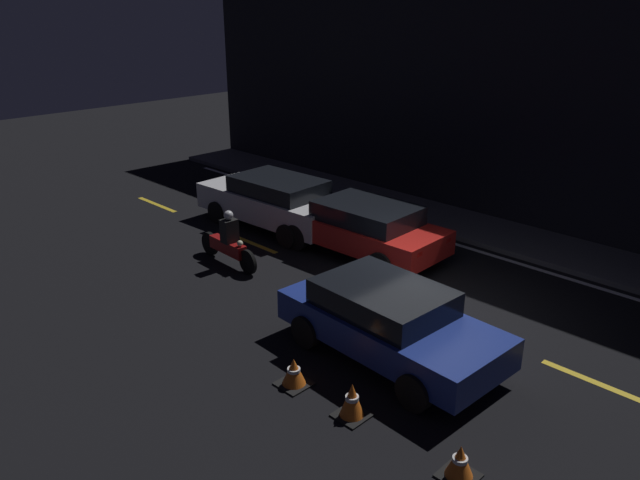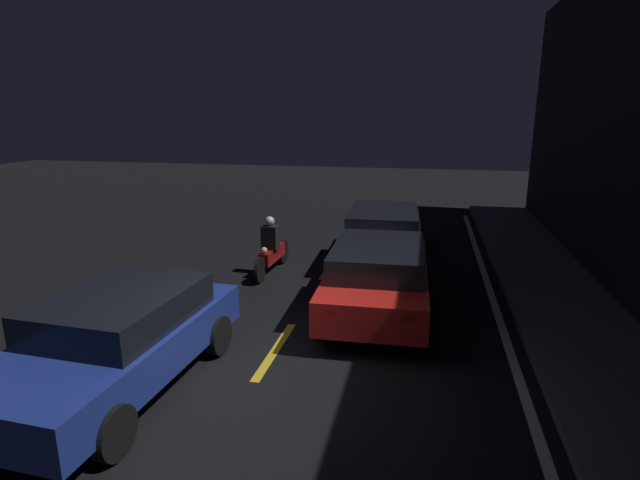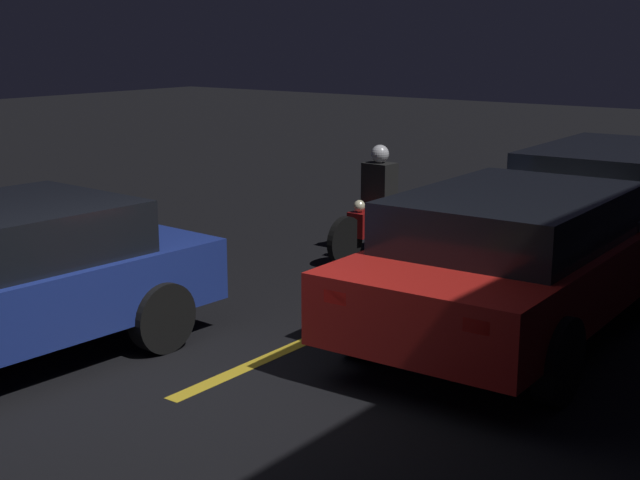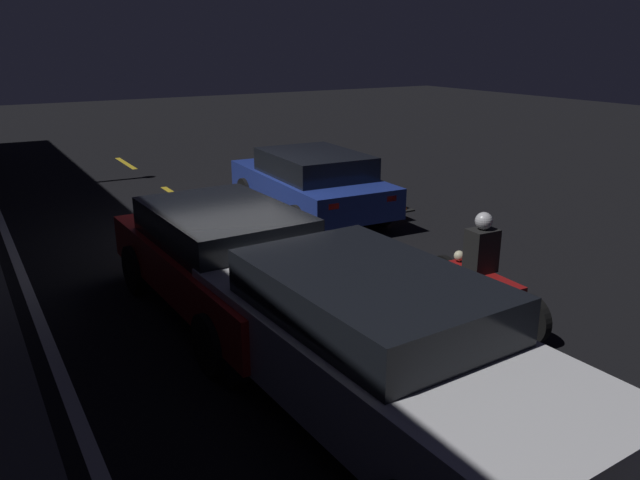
% 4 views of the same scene
% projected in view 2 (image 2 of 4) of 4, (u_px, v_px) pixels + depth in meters
% --- Properties ---
extents(ground_plane, '(56.00, 56.00, 0.00)m').
position_uv_depth(ground_plane, '(254.00, 382.00, 6.96)').
color(ground_plane, black).
extents(lane_dash_a, '(2.00, 0.14, 0.01)m').
position_uv_depth(lane_dash_a, '(356.00, 227.00, 16.42)').
color(lane_dash_a, gold).
rests_on(lane_dash_a, ground).
extents(lane_dash_b, '(2.00, 0.14, 0.01)m').
position_uv_depth(lane_dash_b, '(330.00, 267.00, 12.16)').
color(lane_dash_b, gold).
rests_on(lane_dash_b, ground).
extents(lane_dash_c, '(2.00, 0.14, 0.01)m').
position_uv_depth(lane_dash_c, '(275.00, 350.00, 7.90)').
color(lane_dash_c, gold).
rests_on(lane_dash_c, ground).
extents(lane_solid_kerb, '(25.20, 0.14, 0.01)m').
position_uv_depth(lane_solid_kerb, '(531.00, 414.00, 6.21)').
color(lane_solid_kerb, silver).
rests_on(lane_solid_kerb, ground).
extents(sedan_white, '(4.53, 2.03, 1.42)m').
position_uv_depth(sedan_white, '(383.00, 235.00, 12.15)').
color(sedan_white, silver).
rests_on(sedan_white, ground).
extents(taxi_red, '(4.33, 2.01, 1.34)m').
position_uv_depth(taxi_red, '(378.00, 274.00, 9.27)').
color(taxi_red, red).
rests_on(taxi_red, ground).
extents(sedan_blue, '(4.12, 2.08, 1.31)m').
position_uv_depth(sedan_blue, '(118.00, 338.00, 6.72)').
color(sedan_blue, navy).
rests_on(sedan_blue, ground).
extents(motorcycle, '(2.14, 0.37, 1.36)m').
position_uv_depth(motorcycle, '(272.00, 250.00, 11.61)').
color(motorcycle, black).
rests_on(motorcycle, ground).
extents(traffic_cone_near, '(0.51, 0.51, 0.49)m').
position_uv_depth(traffic_cone_near, '(38.00, 341.00, 7.69)').
color(traffic_cone_near, black).
rests_on(traffic_cone_near, ground).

